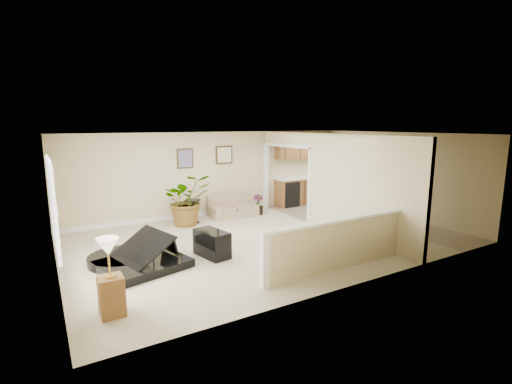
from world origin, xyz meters
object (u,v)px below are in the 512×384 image
palm_plant (187,200)px  loveseat (232,206)px  accent_table (193,208)px  piano (137,236)px  piano_bench (212,244)px  small_plant (258,206)px  lamp_stand (111,283)px

palm_plant → loveseat: bearing=10.2°
accent_table → palm_plant: size_ratio=0.47×
loveseat → piano: bearing=-138.5°
piano_bench → small_plant: size_ratio=1.36×
accent_table → palm_plant: bearing=-154.5°
accent_table → lamp_stand: lamp_stand is taller
piano_bench → loveseat: (1.95, 2.90, 0.03)m
piano → lamp_stand: bearing=-128.5°
piano → accent_table: (2.09, 2.50, -0.18)m
loveseat → small_plant: loveseat is taller
loveseat → small_plant: size_ratio=2.35×
accent_table → small_plant: 2.09m
accent_table → palm_plant: 0.35m
piano_bench → accent_table: 2.80m
loveseat → accent_table: (-1.31, -0.17, 0.12)m
loveseat → small_plant: bearing=-12.4°
piano → palm_plant: (1.88, 2.40, 0.09)m
small_plant → lamp_stand: bearing=-139.8°
piano → piano_bench: piano is taller
loveseat → lamp_stand: lamp_stand is taller
small_plant → piano: bearing=-149.5°
loveseat → lamp_stand: bearing=-130.2°
loveseat → lamp_stand: 6.08m
loveseat → accent_table: size_ratio=2.16×
accent_table → small_plant: bearing=-1.2°
piano → small_plant: size_ratio=3.36×
piano_bench → loveseat: loveseat is taller
piano → small_plant: (4.17, 2.46, -0.34)m
loveseat → piano_bench: bearing=-120.6°
piano_bench → loveseat: bearing=56.1°
piano_bench → lamp_stand: bearing=-146.1°
piano → accent_table: size_ratio=3.09×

